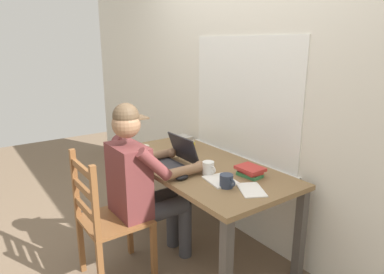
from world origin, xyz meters
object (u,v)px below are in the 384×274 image
coffee_mug_spare (208,168)px  book_stack_main (184,142)px  wooden_chair (107,220)px  computer_mouse (182,177)px  coffee_mug_white (145,151)px  coffee_mug_dark (227,181)px  book_stack_side (250,171)px  laptop (174,159)px  desk (198,174)px  seated_person (143,180)px

coffee_mug_spare → book_stack_main: bearing=161.5°
wooden_chair → computer_mouse: (0.22, 0.46, 0.27)m
coffee_mug_white → coffee_mug_dark: (0.88, 0.12, -0.00)m
computer_mouse → book_stack_side: size_ratio=0.54×
computer_mouse → coffee_mug_white: size_ratio=0.84×
coffee_mug_white → coffee_mug_spare: (0.63, 0.17, 0.00)m
coffee_mug_dark → wooden_chair: bearing=-128.2°
laptop → coffee_mug_dark: laptop is taller
desk → book_stack_main: (-0.40, 0.14, 0.14)m
desk → coffee_mug_white: 0.49m
coffee_mug_white → book_stack_side: 0.91m
coffee_mug_dark → coffee_mug_white: bearing=-171.9°
computer_mouse → coffee_mug_dark: bearing=30.8°
coffee_mug_white → book_stack_side: size_ratio=0.63×
desk → book_stack_main: bearing=161.0°
seated_person → book_stack_side: bearing=53.8°
coffee_mug_white → book_stack_side: (0.83, 0.38, -0.01)m
coffee_mug_spare → wooden_chair: bearing=-110.2°
wooden_chair → book_stack_side: (0.44, 0.88, 0.29)m
seated_person → book_stack_main: 0.71m
desk → coffee_mug_dark: coffee_mug_dark is taller
laptop → coffee_mug_spare: size_ratio=2.72×
book_stack_main → coffee_mug_white: bearing=-91.8°
book_stack_side → computer_mouse: bearing=-117.8°
wooden_chair → computer_mouse: bearing=64.5°
desk → wooden_chair: (-0.03, -0.74, -0.17)m
book_stack_main → coffee_mug_dark: bearing=-16.3°
coffee_mug_spare → book_stack_main: book_stack_main is taller
seated_person → coffee_mug_dark: size_ratio=9.79×
coffee_mug_dark → book_stack_side: (-0.05, 0.26, -0.01)m
laptop → coffee_mug_spare: 0.30m
seated_person → wooden_chair: size_ratio=1.33×
seated_person → coffee_mug_dark: 0.61m
wooden_chair → seated_person: bearing=90.0°
seated_person → coffee_mug_white: (-0.38, 0.22, 0.08)m
computer_mouse → coffee_mug_dark: size_ratio=0.80×
coffee_mug_dark → seated_person: bearing=-144.9°
seated_person → book_stack_side: (0.44, 0.60, 0.07)m
desk → coffee_mug_dark: (0.46, -0.11, 0.13)m
seated_person → coffee_mug_white: seated_person is taller
seated_person → coffee_mug_spare: (0.25, 0.39, 0.08)m
laptop → coffee_mug_white: bearing=-170.1°
seated_person → book_stack_side: 0.75m
wooden_chair → book_stack_side: size_ratio=4.96×
seated_person → coffee_mug_spare: size_ratio=10.14×
laptop → book_stack_main: (-0.33, 0.32, 0.00)m
desk → book_stack_main: size_ratio=9.09×
laptop → coffee_mug_dark: size_ratio=2.62×
wooden_chair → book_stack_side: bearing=63.4°
seated_person → desk: bearing=86.4°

